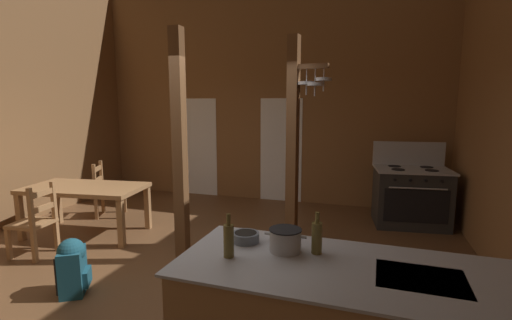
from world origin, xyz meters
TOP-DOWN VIEW (x-y plane):
  - ground_plane at (0.00, 0.00)m, footprint 7.66×8.11m
  - wall_back at (0.00, 3.72)m, footprint 7.66×0.14m
  - glazed_door_back_left at (-1.54, 3.65)m, footprint 1.00×0.01m
  - glazed_panel_back_right at (0.34, 3.65)m, footprint 0.84×0.01m
  - stove_range at (2.69, 2.80)m, footprint 1.22×0.93m
  - support_post_with_pot_rack at (1.06, 1.38)m, footprint 0.59×0.28m
  - support_post_center at (-0.17, 0.47)m, footprint 0.14×0.14m
  - dining_table at (-2.01, 0.92)m, footprint 1.79×1.09m
  - ladderback_chair_near_window at (-2.32, 1.77)m, footprint 0.58×0.58m
  - ladderback_chair_by_post at (-2.05, 0.07)m, footprint 0.48×0.48m
  - backpack at (-0.87, -0.58)m, footprint 0.38×0.39m
  - stockpot_on_counter at (1.46, -1.01)m, footprint 0.30×0.23m
  - mixing_bowl_on_counter at (1.14, -0.92)m, footprint 0.21×0.21m
  - bottle_tall_on_counter at (1.11, -1.22)m, footprint 0.07×0.07m
  - bottle_short_on_counter at (1.68, -0.98)m, footprint 0.07×0.07m

SIDE VIEW (x-z plane):
  - ground_plane at x=0.00m, z-range -0.10..0.00m
  - backpack at x=-0.87m, z-range 0.02..0.61m
  - ladderback_chair_near_window at x=-2.32m, z-range -0.02..0.93m
  - ladderback_chair_by_post at x=-2.05m, z-range -0.02..0.93m
  - stove_range at x=2.69m, z-range -0.18..1.14m
  - dining_table at x=-2.01m, z-range 0.28..1.02m
  - mixing_bowl_on_counter at x=1.14m, z-range 0.93..1.00m
  - stockpot_on_counter at x=1.46m, z-range 0.93..1.09m
  - glazed_door_back_left at x=-1.54m, z-range 0.00..2.05m
  - glazed_panel_back_right at x=0.34m, z-range 0.00..2.05m
  - bottle_short_on_counter at x=1.68m, z-range 0.90..1.19m
  - bottle_tall_on_counter at x=1.11m, z-range 0.89..1.20m
  - support_post_center at x=-0.17m, z-range 0.00..2.83m
  - support_post_with_pot_rack at x=1.06m, z-range 0.12..2.95m
  - wall_back at x=0.00m, z-range 0.00..4.48m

